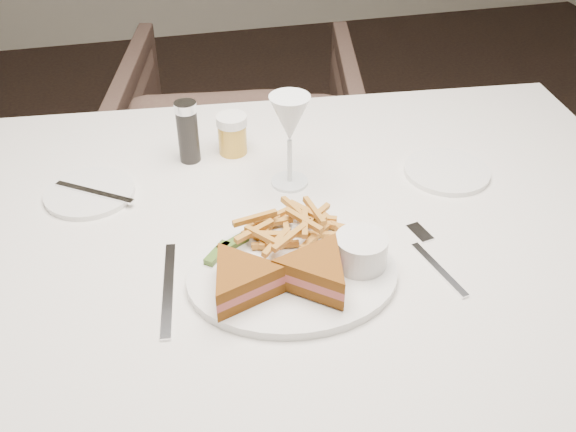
{
  "coord_description": "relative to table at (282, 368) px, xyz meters",
  "views": [
    {
      "loc": [
        -0.34,
        -1.24,
        1.41
      ],
      "look_at": [
        -0.14,
        -0.44,
        0.8
      ],
      "focal_mm": 40.0,
      "sensor_mm": 36.0,
      "label": 1
    }
  ],
  "objects": [
    {
      "name": "table_setting",
      "position": [
        -0.01,
        -0.05,
        0.41
      ],
      "size": [
        0.82,
        0.62,
        0.18
      ],
      "color": "white",
      "rests_on": "table"
    },
    {
      "name": "chair_far",
      "position": [
        0.09,
        0.93,
        -0.01
      ],
      "size": [
        0.84,
        0.8,
        0.73
      ],
      "primitive_type": "imported",
      "rotation": [
        0.0,
        0.0,
        2.93
      ],
      "color": "#46332B",
      "rests_on": "ground"
    },
    {
      "name": "ground",
      "position": [
        0.14,
        0.39,
        -0.38
      ],
      "size": [
        5.0,
        5.0,
        0.0
      ],
      "primitive_type": "plane",
      "color": "black",
      "rests_on": "ground"
    },
    {
      "name": "table",
      "position": [
        0.0,
        0.0,
        0.0
      ],
      "size": [
        1.45,
        1.04,
        0.75
      ],
      "primitive_type": "cube",
      "rotation": [
        0.0,
        0.0,
        -0.09
      ],
      "color": "silver",
      "rests_on": "ground"
    }
  ]
}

